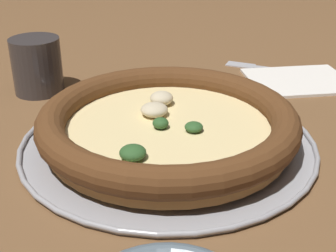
% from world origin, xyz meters
% --- Properties ---
extents(ground_plane, '(3.00, 3.00, 0.00)m').
position_xyz_m(ground_plane, '(0.00, 0.00, 0.00)').
color(ground_plane, brown).
extents(pizza_tray, '(0.32, 0.32, 0.01)m').
position_xyz_m(pizza_tray, '(0.00, 0.00, 0.00)').
color(pizza_tray, '#9E9EA3').
rests_on(pizza_tray, ground_plane).
extents(pizza, '(0.28, 0.28, 0.04)m').
position_xyz_m(pizza, '(0.00, -0.00, 0.03)').
color(pizza, '#A86B33').
rests_on(pizza, pizza_tray).
extents(drinking_cup, '(0.07, 0.07, 0.08)m').
position_xyz_m(drinking_cup, '(0.15, -0.18, 0.04)').
color(drinking_cup, '#383333').
rests_on(drinking_cup, ground_plane).
extents(napkin, '(0.14, 0.12, 0.01)m').
position_xyz_m(napkin, '(-0.22, -0.17, 0.00)').
color(napkin, white).
rests_on(napkin, ground_plane).
extents(fork, '(0.18, 0.12, 0.00)m').
position_xyz_m(fork, '(-0.21, -0.22, 0.00)').
color(fork, '#B7B7BC').
rests_on(fork, ground_plane).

